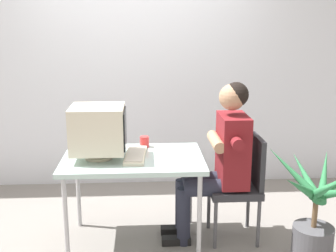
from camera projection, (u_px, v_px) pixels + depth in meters
ground_plane at (135, 241)px, 3.60m from camera, size 12.00×12.00×0.00m
wall_back at (162, 49)px, 4.61m from camera, size 8.00×0.10×3.00m
desk at (133, 164)px, 3.43m from camera, size 1.12×0.75×0.74m
crt_monitor at (98, 129)px, 3.34m from camera, size 0.42×0.39×0.42m
keyboard at (136, 155)px, 3.42m from camera, size 0.18×0.47×0.03m
office_chair at (242, 181)px, 3.55m from camera, size 0.41×0.41×0.89m
person_seated at (221, 155)px, 3.49m from camera, size 0.69×0.58×1.33m
potted_plant at (315, 214)px, 3.23m from camera, size 0.81×0.90×0.88m
desk_mug at (144, 142)px, 3.68m from camera, size 0.08×0.09×0.09m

